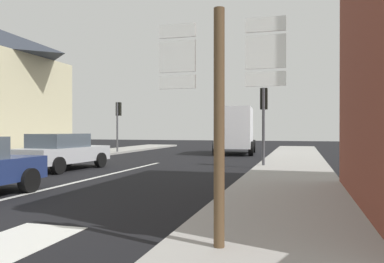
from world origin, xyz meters
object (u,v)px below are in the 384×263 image
(route_sign_post, at_px, (219,109))
(traffic_light_near_right, at_px, (264,109))
(delivery_truck, at_px, (235,129))
(sedan_far, at_px, (62,151))
(traffic_light_far_left, at_px, (118,116))

(route_sign_post, bearing_deg, traffic_light_near_right, 92.47)
(delivery_truck, bearing_deg, route_sign_post, -81.18)
(sedan_far, height_order, route_sign_post, route_sign_post)
(route_sign_post, bearing_deg, sedan_far, 133.66)
(route_sign_post, relative_size, traffic_light_near_right, 0.94)
(delivery_truck, height_order, traffic_light_far_left, traffic_light_far_left)
(traffic_light_near_right, distance_m, traffic_light_far_left, 12.62)
(sedan_far, relative_size, traffic_light_near_right, 1.28)
(sedan_far, relative_size, delivery_truck, 0.84)
(route_sign_post, bearing_deg, delivery_truck, 98.82)
(delivery_truck, distance_m, traffic_light_far_left, 7.93)
(delivery_truck, relative_size, route_sign_post, 1.61)
(sedan_far, xyz_separation_m, delivery_truck, (5.14, 11.64, 0.89))
(route_sign_post, height_order, traffic_light_far_left, traffic_light_far_left)
(traffic_light_far_left, bearing_deg, sedan_far, -75.69)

